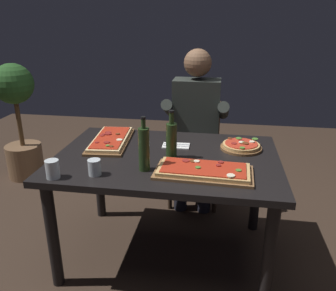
{
  "coord_description": "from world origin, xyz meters",
  "views": [
    {
      "loc": [
        0.32,
        -1.98,
        1.57
      ],
      "look_at": [
        0.0,
        0.05,
        0.79
      ],
      "focal_mm": 36.71,
      "sensor_mm": 36.0,
      "label": 1
    }
  ],
  "objects_px": {
    "pizza_round_far": "(241,146)",
    "tumbler_near_camera": "(95,167)",
    "tumbler_far_side": "(53,170)",
    "seated_diner": "(196,123)",
    "pizza_rectangular_left": "(111,140)",
    "dining_table": "(167,169)",
    "oil_bottle_amber": "(144,148)",
    "pizza_rectangular_front": "(204,171)",
    "diner_chair": "(196,146)",
    "wine_bottle_dark": "(171,139)",
    "potted_plant_corner": "(19,118)"
  },
  "relations": [
    {
      "from": "pizza_rectangular_left",
      "to": "diner_chair",
      "type": "xyz_separation_m",
      "value": [
        0.54,
        0.68,
        -0.27
      ]
    },
    {
      "from": "pizza_rectangular_left",
      "to": "potted_plant_corner",
      "type": "xyz_separation_m",
      "value": [
        -1.22,
        0.82,
        -0.14
      ]
    },
    {
      "from": "pizza_rectangular_front",
      "to": "diner_chair",
      "type": "height_order",
      "value": "diner_chair"
    },
    {
      "from": "tumbler_near_camera",
      "to": "pizza_rectangular_left",
      "type": "bearing_deg",
      "value": 98.28
    },
    {
      "from": "wine_bottle_dark",
      "to": "pizza_rectangular_front",
      "type": "bearing_deg",
      "value": -43.84
    },
    {
      "from": "seated_diner",
      "to": "dining_table",
      "type": "bearing_deg",
      "value": -99.28
    },
    {
      "from": "pizza_rectangular_left",
      "to": "wine_bottle_dark",
      "type": "distance_m",
      "value": 0.51
    },
    {
      "from": "seated_diner",
      "to": "pizza_rectangular_front",
      "type": "bearing_deg",
      "value": -82.56
    },
    {
      "from": "pizza_rectangular_left",
      "to": "wine_bottle_dark",
      "type": "relative_size",
      "value": 1.82
    },
    {
      "from": "dining_table",
      "to": "pizza_rectangular_left",
      "type": "xyz_separation_m",
      "value": [
        -0.42,
        0.17,
        0.12
      ]
    },
    {
      "from": "pizza_rectangular_left",
      "to": "diner_chair",
      "type": "relative_size",
      "value": 0.64
    },
    {
      "from": "wine_bottle_dark",
      "to": "diner_chair",
      "type": "distance_m",
      "value": 0.96
    },
    {
      "from": "pizza_rectangular_left",
      "to": "oil_bottle_amber",
      "type": "relative_size",
      "value": 1.75
    },
    {
      "from": "pizza_rectangular_left",
      "to": "tumbler_far_side",
      "type": "height_order",
      "value": "tumbler_far_side"
    },
    {
      "from": "tumbler_far_side",
      "to": "diner_chair",
      "type": "distance_m",
      "value": 1.47
    },
    {
      "from": "pizza_rectangular_front",
      "to": "seated_diner",
      "type": "height_order",
      "value": "seated_diner"
    },
    {
      "from": "dining_table",
      "to": "oil_bottle_amber",
      "type": "xyz_separation_m",
      "value": [
        -0.09,
        -0.23,
        0.23
      ]
    },
    {
      "from": "pizza_rectangular_front",
      "to": "oil_bottle_amber",
      "type": "height_order",
      "value": "oil_bottle_amber"
    },
    {
      "from": "pizza_rectangular_left",
      "to": "pizza_round_far",
      "type": "distance_m",
      "value": 0.89
    },
    {
      "from": "dining_table",
      "to": "tumbler_far_side",
      "type": "xyz_separation_m",
      "value": [
        -0.56,
        -0.41,
        0.14
      ]
    },
    {
      "from": "oil_bottle_amber",
      "to": "tumbler_near_camera",
      "type": "relative_size",
      "value": 3.52
    },
    {
      "from": "pizza_round_far",
      "to": "tumbler_near_camera",
      "type": "bearing_deg",
      "value": -147.05
    },
    {
      "from": "potted_plant_corner",
      "to": "seated_diner",
      "type": "bearing_deg",
      "value": -8.48
    },
    {
      "from": "pizza_rectangular_front",
      "to": "pizza_round_far",
      "type": "bearing_deg",
      "value": 62.5
    },
    {
      "from": "wine_bottle_dark",
      "to": "potted_plant_corner",
      "type": "height_order",
      "value": "potted_plant_corner"
    },
    {
      "from": "wine_bottle_dark",
      "to": "oil_bottle_amber",
      "type": "xyz_separation_m",
      "value": [
        -0.13,
        -0.2,
        0.01
      ]
    },
    {
      "from": "pizza_round_far",
      "to": "wine_bottle_dark",
      "type": "bearing_deg",
      "value": -153.07
    },
    {
      "from": "pizza_round_far",
      "to": "seated_diner",
      "type": "distance_m",
      "value": 0.64
    },
    {
      "from": "pizza_round_far",
      "to": "tumbler_far_side",
      "type": "height_order",
      "value": "tumbler_far_side"
    },
    {
      "from": "diner_chair",
      "to": "pizza_rectangular_front",
      "type": "bearing_deg",
      "value": -83.37
    },
    {
      "from": "seated_diner",
      "to": "potted_plant_corner",
      "type": "relative_size",
      "value": 1.15
    },
    {
      "from": "tumbler_near_camera",
      "to": "potted_plant_corner",
      "type": "bearing_deg",
      "value": 134.11
    },
    {
      "from": "pizza_rectangular_front",
      "to": "oil_bottle_amber",
      "type": "relative_size",
      "value": 1.75
    },
    {
      "from": "wine_bottle_dark",
      "to": "oil_bottle_amber",
      "type": "bearing_deg",
      "value": -121.72
    },
    {
      "from": "dining_table",
      "to": "seated_diner",
      "type": "height_order",
      "value": "seated_diner"
    },
    {
      "from": "oil_bottle_amber",
      "to": "diner_chair",
      "type": "relative_size",
      "value": 0.36
    },
    {
      "from": "oil_bottle_amber",
      "to": "diner_chair",
      "type": "xyz_separation_m",
      "value": [
        0.21,
        1.09,
        -0.38
      ]
    },
    {
      "from": "pizza_rectangular_left",
      "to": "tumbler_near_camera",
      "type": "height_order",
      "value": "tumbler_near_camera"
    },
    {
      "from": "dining_table",
      "to": "oil_bottle_amber",
      "type": "distance_m",
      "value": 0.34
    },
    {
      "from": "tumbler_far_side",
      "to": "seated_diner",
      "type": "bearing_deg",
      "value": 59.25
    },
    {
      "from": "diner_chair",
      "to": "pizza_rectangular_left",
      "type": "bearing_deg",
      "value": -128.63
    },
    {
      "from": "potted_plant_corner",
      "to": "tumbler_far_side",
      "type": "bearing_deg",
      "value": -52.4
    },
    {
      "from": "dining_table",
      "to": "diner_chair",
      "type": "relative_size",
      "value": 1.61
    },
    {
      "from": "pizza_rectangular_left",
      "to": "dining_table",
      "type": "bearing_deg",
      "value": -22.44
    },
    {
      "from": "pizza_rectangular_left",
      "to": "seated_diner",
      "type": "xyz_separation_m",
      "value": [
        0.54,
        0.56,
        -0.02
      ]
    },
    {
      "from": "tumbler_far_side",
      "to": "potted_plant_corner",
      "type": "xyz_separation_m",
      "value": [
        -1.08,
        1.41,
        -0.16
      ]
    },
    {
      "from": "pizza_round_far",
      "to": "diner_chair",
      "type": "distance_m",
      "value": 0.8
    },
    {
      "from": "dining_table",
      "to": "diner_chair",
      "type": "bearing_deg",
      "value": 82.0
    },
    {
      "from": "potted_plant_corner",
      "to": "pizza_rectangular_front",
      "type": "bearing_deg",
      "value": -33.06
    },
    {
      "from": "pizza_rectangular_left",
      "to": "tumbler_near_camera",
      "type": "bearing_deg",
      "value": -81.72
    }
  ]
}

